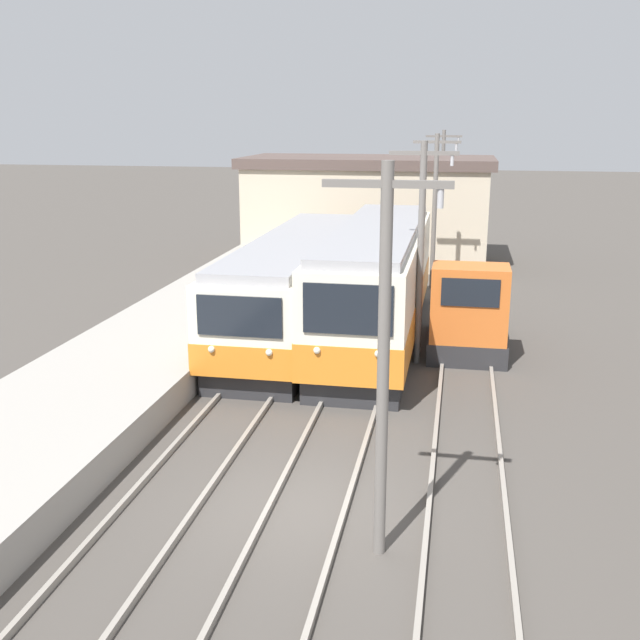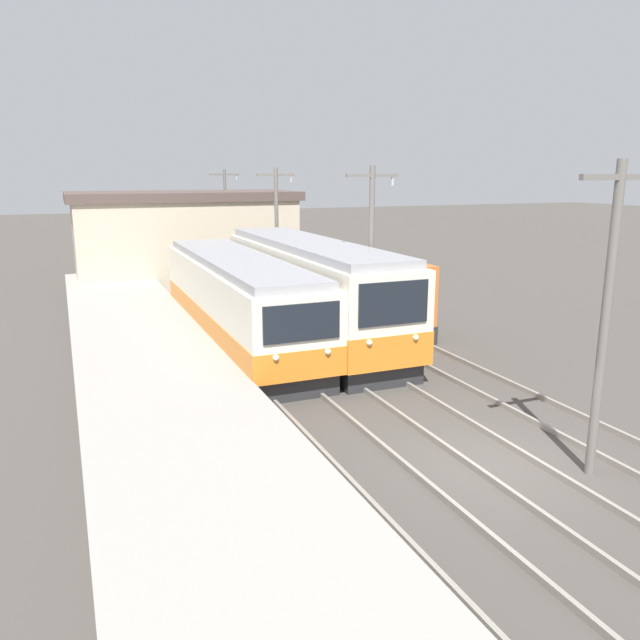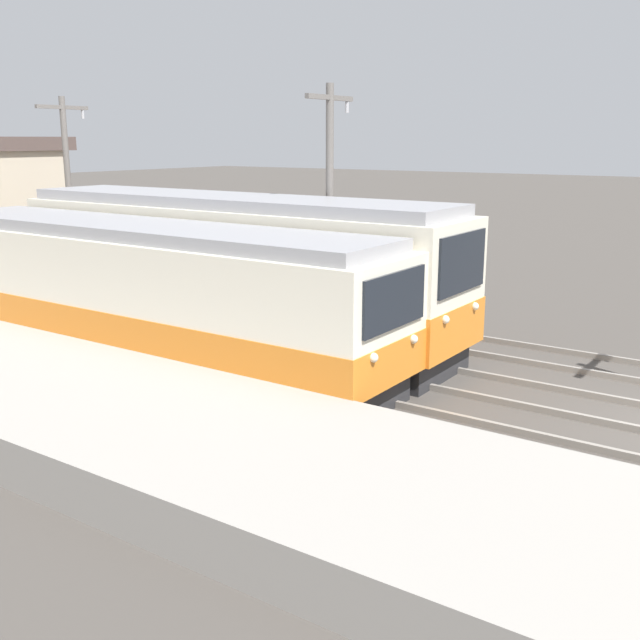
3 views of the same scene
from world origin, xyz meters
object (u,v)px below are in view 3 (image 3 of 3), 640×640
at_px(shunting_locomotive, 309,281).
at_px(commuter_train_left, 144,299).
at_px(commuter_train_center, 230,275).
at_px(catenary_mast_far, 69,189).
at_px(catenary_mast_mid, 330,204).

bearing_deg(shunting_locomotive, commuter_train_left, 173.22).
height_order(commuter_train_center, catenary_mast_far, catenary_mast_far).
height_order(commuter_train_left, shunting_locomotive, commuter_train_left).
distance_m(commuter_train_center, shunting_locomotive, 3.09).
distance_m(catenary_mast_mid, catenary_mast_far, 10.57).
bearing_deg(catenary_mast_far, commuter_train_center, -100.16).
xyz_separation_m(commuter_train_left, catenary_mast_mid, (4.31, -2.41, 2.05)).
bearing_deg(commuter_train_left, catenary_mast_far, 62.17).
bearing_deg(catenary_mast_mid, catenary_mast_far, 90.00).
bearing_deg(catenary_mast_far, shunting_locomotive, -80.43).
bearing_deg(catenary_mast_far, catenary_mast_mid, -90.00).
bearing_deg(shunting_locomotive, commuter_train_center, 171.86).
relative_size(commuter_train_left, catenary_mast_mid, 2.05).
bearing_deg(commuter_train_left, commuter_train_center, -5.31).
xyz_separation_m(catenary_mast_mid, catenary_mast_far, (0.00, 10.57, 0.00)).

